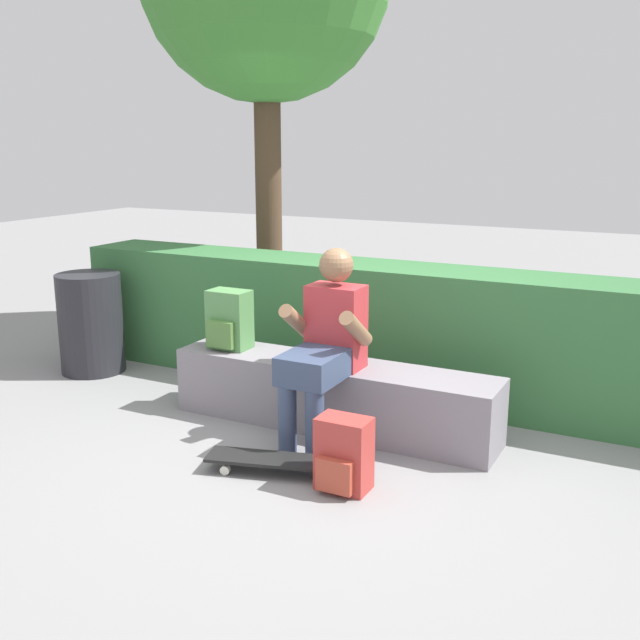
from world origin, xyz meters
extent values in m
plane|color=gray|center=(0.00, 0.00, 0.00)|extent=(24.00, 24.00, 0.00)
cube|color=gray|center=(0.00, 0.32, 0.22)|extent=(2.16, 0.42, 0.43)
cube|color=#B73338|center=(0.05, 0.26, 0.69)|extent=(0.34, 0.22, 0.52)
sphere|color=#8C6647|center=(0.05, 0.26, 1.08)|extent=(0.21, 0.21, 0.21)
cube|color=#384766|center=(0.05, -0.05, 0.52)|extent=(0.32, 0.40, 0.17)
cylinder|color=#384766|center=(-0.04, -0.20, 0.22)|extent=(0.11, 0.11, 0.43)
cylinder|color=#384766|center=(0.14, -0.20, 0.22)|extent=(0.11, 0.11, 0.43)
cylinder|color=#8C6647|center=(-0.15, 0.12, 0.73)|extent=(0.09, 0.33, 0.27)
cylinder|color=#8C6647|center=(0.25, 0.12, 0.73)|extent=(0.09, 0.33, 0.27)
cube|color=black|center=(0.03, -0.44, 0.08)|extent=(0.82, 0.41, 0.02)
cylinder|color=silver|center=(0.28, -0.29, 0.03)|extent=(0.06, 0.05, 0.05)
cylinder|color=silver|center=(0.32, -0.44, 0.03)|extent=(0.06, 0.05, 0.05)
cylinder|color=silver|center=(-0.26, -0.44, 0.03)|extent=(0.06, 0.05, 0.05)
cylinder|color=silver|center=(-0.22, -0.59, 0.03)|extent=(0.06, 0.05, 0.05)
cube|color=#51894C|center=(-0.78, 0.32, 0.63)|extent=(0.28, 0.18, 0.40)
cube|color=#4D7B39|center=(-0.78, 0.20, 0.55)|extent=(0.20, 0.05, 0.18)
cube|color=#B23833|center=(0.44, -0.44, 0.20)|extent=(0.28, 0.18, 0.40)
cube|color=#B14230|center=(0.44, -0.55, 0.12)|extent=(0.20, 0.05, 0.18)
cube|color=#336839|center=(0.11, 1.14, 0.47)|extent=(5.30, 0.55, 0.95)
cylinder|color=#473323|center=(-1.53, 2.10, 1.41)|extent=(0.24, 0.24, 2.83)
cylinder|color=#232328|center=(-2.25, 0.52, 0.40)|extent=(0.50, 0.50, 0.80)
camera|label=1|loc=(2.00, -3.75, 1.83)|focal=41.71mm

